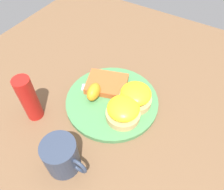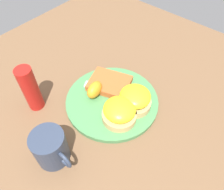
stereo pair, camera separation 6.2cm
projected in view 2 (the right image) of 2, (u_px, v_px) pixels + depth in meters
The scene contains 9 objects.
ground_plane at pixel (112, 102), 0.64m from camera, with size 1.10×1.10×0.00m, color brown.
plate at pixel (112, 101), 0.64m from camera, with size 0.27×0.27×0.01m, color #47844C.
sandwich_benedict_left at pixel (119, 112), 0.57m from camera, with size 0.09×0.09×0.06m.
sandwich_benedict_right at pixel (135, 99), 0.60m from camera, with size 0.09×0.09×0.06m.
hashbrown_patty at pixel (110, 83), 0.66m from camera, with size 0.12×0.09×0.02m, color #BB5527.
orange_wedge at pixel (95, 90), 0.63m from camera, with size 0.06×0.04×0.04m, color orange.
fork at pixel (111, 89), 0.66m from camera, with size 0.18×0.10×0.00m.
cup at pixel (51, 148), 0.50m from camera, with size 0.11×0.08×0.09m.
condiment_bottle at pixel (30, 89), 0.58m from camera, with size 0.04×0.04×0.14m, color #B21914.
Camera 2 is at (0.25, -0.30, 0.51)m, focal length 35.00 mm.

